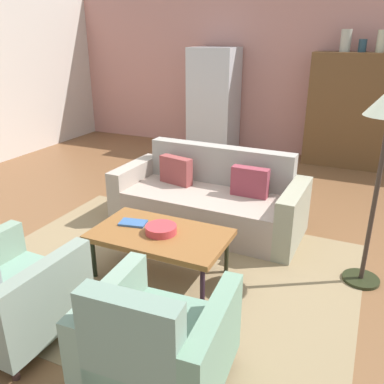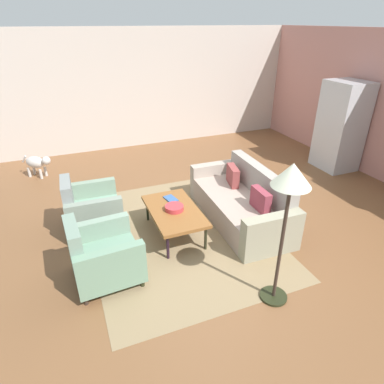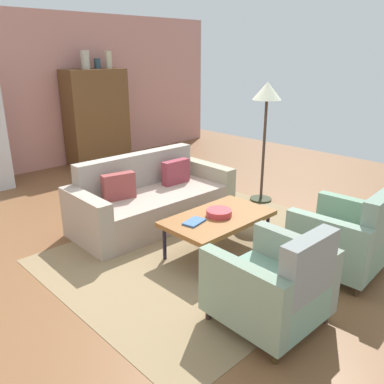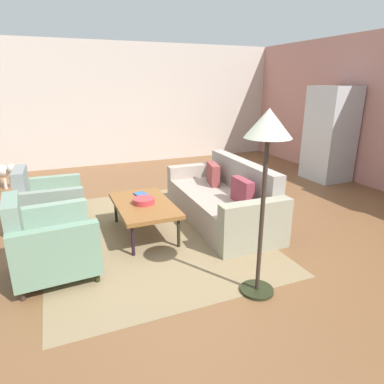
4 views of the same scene
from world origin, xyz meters
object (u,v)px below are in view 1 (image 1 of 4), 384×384
coffee_table (160,236)px  book_stack (133,223)px  fruit_bowl (161,229)px  vase_small (381,41)px  vase_tall (346,41)px  cabinet (346,111)px  armchair_right (155,348)px  armchair_left (5,296)px  vase_round (362,46)px  couch (211,200)px  refrigerator (214,101)px

coffee_table → book_stack: size_ratio=4.51×
fruit_bowl → vase_small: 4.72m
book_stack → vase_tall: bearing=72.9°
fruit_bowl → book_stack: (-0.32, 0.05, -0.02)m
cabinet → vase_tall: bearing=-178.2°
armchair_right → armchair_left: bearing=176.4°
vase_tall → armchair_right: bearing=-94.0°
coffee_table → cabinet: size_ratio=0.67×
armchair_left → vase_tall: 5.86m
armchair_right → vase_round: bearing=79.8°
armchair_left → fruit_bowl: 1.32m
armchair_left → couch: bearing=77.1°
armchair_right → vase_small: 5.71m
armchair_right → fruit_bowl: size_ratio=3.18×
vase_tall → vase_round: size_ratio=1.75×
fruit_bowl → cabinet: cabinet is taller
couch → fruit_bowl: size_ratio=7.66×
armchair_left → book_stack: size_ratio=3.31×
book_stack → armchair_left: bearing=-103.4°
armchair_right → fruit_bowl: (-0.59, 1.17, 0.12)m
coffee_table → fruit_bowl: size_ratio=4.33×
armchair_left → vase_small: 6.01m
fruit_bowl → armchair_right: bearing=-63.1°
fruit_bowl → refrigerator: size_ratio=0.15×
couch → vase_round: size_ratio=11.26×
couch → vase_small: (1.48, 3.05, 1.67)m
vase_round → refrigerator: vase_round is taller
coffee_table → cabinet: (1.13, 4.24, 0.51)m
book_stack → vase_small: 4.80m
book_stack → vase_round: size_ratio=1.41×
coffee_table → fruit_bowl: (0.01, 0.00, 0.07)m
coffee_table → refrigerator: 4.32m
vase_tall → vase_round: 0.26m
cabinet → vase_round: size_ratio=9.56×
coffee_table → couch: bearing=89.9°
armchair_right → vase_round: vase_round is taller
fruit_bowl → vase_small: vase_small is taller
armchair_right → refrigerator: bearing=104.6°
refrigerator → fruit_bowl: bearing=-74.4°
armchair_right → fruit_bowl: armchair_right is taller
armchair_left → vase_small: vase_small is taller
armchair_left → vase_small: size_ratio=2.75×
coffee_table → armchair_right: bearing=-62.6°
couch → cabinet: (1.13, 3.05, 0.61)m
armchair_left → refrigerator: (-0.54, 5.30, 0.58)m
vase_tall → vase_small: vase_tall is taller
fruit_bowl → book_stack: 0.33m
coffee_table → refrigerator: refrigerator is taller
coffee_table → vase_small: 4.75m
coffee_table → armchair_right: 1.31m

